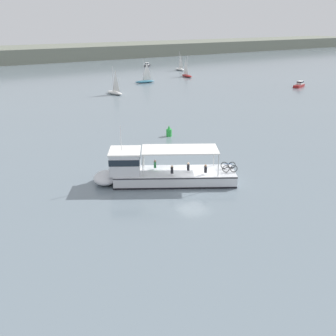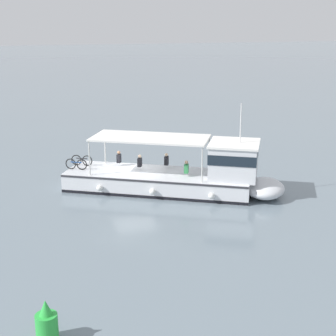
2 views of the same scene
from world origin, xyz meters
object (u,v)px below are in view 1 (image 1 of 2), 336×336
(sailboat_far_left, at_px, (180,68))
(sailboat_off_bow, at_px, (115,91))
(channel_buoy, at_px, (169,132))
(sailboat_near_port, at_px, (145,80))
(motorboat_far_right, at_px, (147,65))
(motorboat_horizon_east, at_px, (299,85))
(sailboat_mid_channel, at_px, (187,75))
(ferry_main, at_px, (157,172))

(sailboat_far_left, relative_size, sailboat_off_bow, 1.00)
(channel_buoy, bearing_deg, sailboat_far_left, 53.86)
(sailboat_near_port, distance_m, channel_buoy, 45.51)
(sailboat_far_left, xyz_separation_m, motorboat_far_right, (-3.01, 13.80, 0.00))
(motorboat_horizon_east, xyz_separation_m, motorboat_far_right, (-7.30, 53.70, 0.00))
(motorboat_far_right, xyz_separation_m, channel_buoy, (-38.26, -70.30, 0.02))
(sailboat_off_bow, height_order, motorboat_far_right, sailboat_off_bow)
(sailboat_near_port, bearing_deg, channel_buoy, -116.40)
(sailboat_near_port, bearing_deg, motorboat_far_right, 58.61)
(sailboat_mid_channel, bearing_deg, motorboat_horizon_east, -67.71)
(channel_buoy, bearing_deg, sailboat_near_port, 63.60)
(sailboat_far_left, bearing_deg, sailboat_mid_channel, -117.88)
(ferry_main, bearing_deg, motorboat_horizon_east, 27.56)
(ferry_main, relative_size, motorboat_far_right, 3.51)
(ferry_main, height_order, motorboat_horizon_east, ferry_main)
(sailboat_off_bow, distance_m, sailboat_mid_channel, 29.76)
(motorboat_horizon_east, height_order, sailboat_off_bow, sailboat_off_bow)
(motorboat_far_right, bearing_deg, sailboat_near_port, -121.39)
(sailboat_mid_channel, relative_size, channel_buoy, 3.86)
(motorboat_far_right, bearing_deg, sailboat_mid_channel, -98.10)
(ferry_main, relative_size, sailboat_far_left, 2.30)
(motorboat_far_right, height_order, sailboat_mid_channel, sailboat_mid_channel)
(ferry_main, xyz_separation_m, motorboat_horizon_east, (54.85, 28.62, -0.47))
(channel_buoy, bearing_deg, ferry_main, -127.70)
(ferry_main, bearing_deg, sailboat_near_port, 60.78)
(ferry_main, relative_size, sailboat_off_bow, 2.30)
(sailboat_near_port, height_order, sailboat_off_bow, same)
(sailboat_near_port, height_order, channel_buoy, sailboat_near_port)
(ferry_main, height_order, channel_buoy, ferry_main)
(motorboat_horizon_east, relative_size, motorboat_far_right, 1.08)
(sailboat_mid_channel, bearing_deg, ferry_main, -128.17)
(sailboat_near_port, distance_m, motorboat_horizon_east, 35.00)
(channel_buoy, bearing_deg, motorboat_far_right, 61.45)
(sailboat_far_left, height_order, sailboat_off_bow, same)
(sailboat_off_bow, distance_m, motorboat_far_right, 49.90)
(sailboat_near_port, bearing_deg, sailboat_far_left, 36.81)
(motorboat_horizon_east, relative_size, sailboat_off_bow, 0.71)
(ferry_main, height_order, sailboat_far_left, sailboat_far_left)
(motorboat_horizon_east, relative_size, sailboat_mid_channel, 0.71)
(ferry_main, height_order, motorboat_far_right, ferry_main)
(motorboat_far_right, relative_size, channel_buoy, 2.53)
(sailboat_mid_channel, bearing_deg, motorboat_far_right, 81.90)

